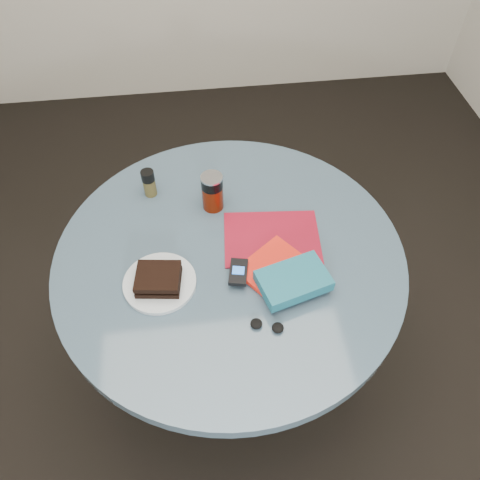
{
  "coord_description": "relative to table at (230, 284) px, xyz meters",
  "views": [
    {
      "loc": [
        -0.07,
        -0.82,
        1.8
      ],
      "look_at": [
        0.03,
        0.0,
        0.8
      ],
      "focal_mm": 35.0,
      "sensor_mm": 36.0,
      "label": 1
    }
  ],
  "objects": [
    {
      "name": "ground",
      "position": [
        0.0,
        0.0,
        -0.59
      ],
      "size": [
        4.0,
        4.0,
        0.0
      ],
      "primitive_type": "plane",
      "color": "black",
      "rests_on": "ground"
    },
    {
      "name": "table",
      "position": [
        0.0,
        0.0,
        0.0
      ],
      "size": [
        1.0,
        1.0,
        0.75
      ],
      "color": "black",
      "rests_on": "ground"
    },
    {
      "name": "plate",
      "position": [
        -0.2,
        -0.09,
        0.17
      ],
      "size": [
        0.2,
        0.2,
        0.01
      ],
      "primitive_type": "cylinder",
      "rotation": [
        0.0,
        0.0,
        -0.04
      ],
      "color": "silver",
      "rests_on": "table"
    },
    {
      "name": "sandwich",
      "position": [
        -0.2,
        -0.09,
        0.2
      ],
      "size": [
        0.13,
        0.11,
        0.04
      ],
      "color": "black",
      "rests_on": "plate"
    },
    {
      "name": "soda_can",
      "position": [
        -0.03,
        0.19,
        0.23
      ],
      "size": [
        0.09,
        0.09,
        0.12
      ],
      "color": "#5B1504",
      "rests_on": "table"
    },
    {
      "name": "pepper_grinder",
      "position": [
        -0.22,
        0.26,
        0.21
      ],
      "size": [
        0.05,
        0.05,
        0.09
      ],
      "color": "#4A421F",
      "rests_on": "table"
    },
    {
      "name": "magazine",
      "position": [
        0.13,
        0.03,
        0.17
      ],
      "size": [
        0.29,
        0.23,
        0.0
      ],
      "primitive_type": "cube",
      "rotation": [
        0.0,
        0.0,
        -0.09
      ],
      "color": "maroon",
      "rests_on": "table"
    },
    {
      "name": "red_book",
      "position": [
        0.11,
        -0.07,
        0.18
      ],
      "size": [
        0.21,
        0.2,
        0.01
      ],
      "primitive_type": "cube",
      "rotation": [
        0.0,
        0.0,
        0.65
      ],
      "color": "red",
      "rests_on": "magazine"
    },
    {
      "name": "novel",
      "position": [
        0.15,
        -0.14,
        0.2
      ],
      "size": [
        0.21,
        0.16,
        0.04
      ],
      "primitive_type": "cube",
      "rotation": [
        0.0,
        0.0,
        0.27
      ],
      "color": "#16576A",
      "rests_on": "red_book"
    },
    {
      "name": "mp3_player",
      "position": [
        0.01,
        -0.09,
        0.19
      ],
      "size": [
        0.06,
        0.09,
        0.02
      ],
      "color": "black",
      "rests_on": "red_book"
    },
    {
      "name": "headphones",
      "position": [
        0.07,
        -0.25,
        0.17
      ],
      "size": [
        0.09,
        0.06,
        0.02
      ],
      "color": "black",
      "rests_on": "table"
    }
  ]
}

